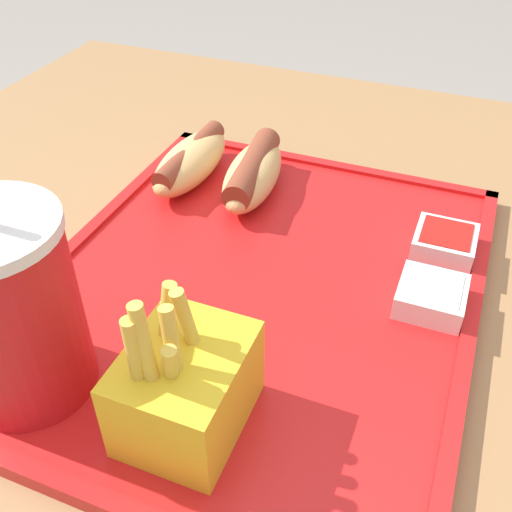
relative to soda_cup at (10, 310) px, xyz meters
name	(u,v)px	position (x,y,z in m)	size (l,w,h in m)	color
food_tray	(256,288)	(0.15, -0.11, -0.07)	(0.43, 0.35, 0.01)	red
soda_cup	(10,310)	(0.00, 0.00, 0.00)	(0.09, 0.09, 0.17)	red
hot_dog_far	(191,161)	(0.28, 0.02, -0.05)	(0.13, 0.05, 0.04)	tan
hot_dog_near	(253,173)	(0.28, -0.05, -0.05)	(0.14, 0.06, 0.04)	tan
fries_carton	(183,385)	(0.01, -0.11, -0.03)	(0.09, 0.07, 0.12)	gold
sauce_cup_mayo	(431,296)	(0.18, -0.24, -0.06)	(0.05, 0.05, 0.02)	silver
sauce_cup_ketchup	(445,242)	(0.25, -0.24, -0.06)	(0.05, 0.05, 0.02)	silver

